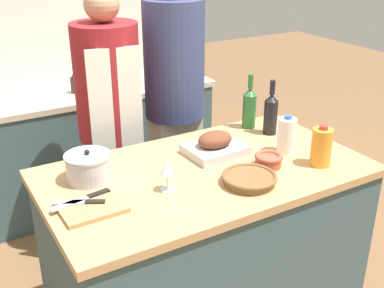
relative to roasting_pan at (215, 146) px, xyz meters
name	(u,v)px	position (x,y,z in m)	size (l,w,h in m)	color
kitchen_island	(205,248)	(-0.13, -0.12, -0.49)	(1.53, 0.86, 0.90)	#3D565B
back_counter	(99,143)	(-0.13, 1.43, -0.50)	(1.73, 0.60, 0.88)	#3D565B
back_wall	(74,26)	(-0.13, 1.78, 0.33)	(2.23, 0.10, 2.55)	silver
roasting_pan	(215,146)	(0.00, 0.00, 0.00)	(0.29, 0.24, 0.12)	#BCBCC1
wicker_basket	(249,179)	(-0.04, -0.34, -0.02)	(0.25, 0.25, 0.04)	brown
cutting_board	(93,209)	(-0.72, -0.21, -0.04)	(0.26, 0.17, 0.02)	#AD7F51
stock_pot	(88,167)	(-0.64, 0.05, 0.02)	(0.21, 0.21, 0.15)	#B7B7BC
mixing_bowl	(268,160)	(0.14, -0.25, -0.01)	(0.13, 0.13, 0.06)	#A84C38
juice_jug	(321,147)	(0.37, -0.36, 0.05)	(0.10, 0.10, 0.20)	orange
milk_jug	(287,135)	(0.32, -0.16, 0.05)	(0.09, 0.09, 0.20)	white
wine_bottle_green	(271,113)	(0.41, 0.07, 0.07)	(0.08, 0.08, 0.30)	black
wine_bottle_dark	(249,107)	(0.36, 0.20, 0.08)	(0.08, 0.08, 0.31)	#28662D
wine_glass_left	(167,169)	(-0.38, -0.21, 0.06)	(0.06, 0.06, 0.14)	silver
knife_chef	(83,199)	(-0.73, -0.14, -0.02)	(0.26, 0.07, 0.01)	#B7B7BC
knife_paring	(81,202)	(-0.75, -0.15, -0.02)	(0.20, 0.13, 0.01)	#B7B7BC
condiment_bottle_tall	(75,85)	(-0.28, 1.38, 0.00)	(0.06, 0.06, 0.13)	#332D28
condiment_bottle_short	(117,68)	(0.10, 1.53, 0.03)	(0.06, 0.06, 0.20)	#B28E2D
person_cook_aproned	(110,118)	(-0.29, 0.69, -0.03)	(0.38, 0.39, 1.67)	beige
person_cook_guest	(175,96)	(0.15, 0.69, 0.04)	(0.37, 0.37, 1.78)	beige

